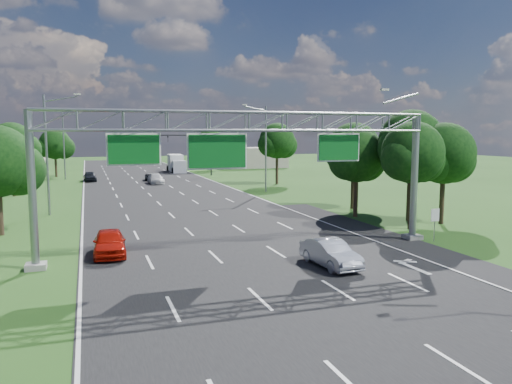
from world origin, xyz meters
name	(u,v)px	position (x,y,z in m)	size (l,w,h in m)	color
ground	(185,209)	(0.00, 30.00, 0.00)	(220.00, 220.00, 0.00)	#214916
road	(185,209)	(0.00, 30.00, 0.00)	(18.00, 180.00, 0.02)	black
road_flare	(378,235)	(10.20, 14.00, 0.00)	(3.00, 30.00, 0.02)	black
sign_gantry	(249,132)	(0.33, 12.00, 6.89)	(23.50, 1.00, 9.56)	gray
regulatory_sign	(435,218)	(12.40, 10.98, 1.51)	(0.60, 0.08, 2.10)	gray
traffic_signal	(190,144)	(7.48, 65.00, 5.17)	(12.21, 0.24, 7.00)	black
streetlight_l_near	(49,149)	(-11.30, 30.00, 5.58)	(2.97, 0.22, 10.16)	gray
streetlight_l_far	(65,142)	(-11.30, 65.00, 5.58)	(2.97, 0.22, 10.16)	gray
streetlight_r_mid	(264,144)	(11.30, 40.00, 5.58)	(2.97, 0.22, 10.16)	gray
tree_cluster_right	(394,153)	(14.80, 19.19, 5.31)	(9.91, 14.60, 8.68)	#2D2116
tree_verge_lb	(13,147)	(-15.92, 45.04, 5.41)	(5.76, 4.80, 8.06)	#2D2116
tree_verge_lc	(56,145)	(-12.92, 70.04, 4.98)	(5.76, 4.80, 7.62)	#2D2116
tree_verge_rd	(277,143)	(16.08, 48.04, 5.63)	(5.76, 4.80, 8.28)	#2D2116
tree_verge_re	(210,142)	(14.08, 78.04, 5.20)	(5.76, 4.80, 7.84)	#2D2116
building_left	(1,160)	(-22.00, 78.00, 2.50)	(14.00, 10.00, 5.00)	#A9A08E
building_right	(253,157)	(24.00, 82.00, 2.00)	(12.00, 9.00, 4.00)	#A9A08E
red_coupe	(110,242)	(-7.32, 13.83, 0.74)	(1.74, 4.31, 1.47)	#B81508
silver_sedan	(330,253)	(3.35, 7.69, 0.69)	(1.46, 4.19, 1.38)	#B0B3BC
car_queue_a	(156,179)	(0.52, 53.92, 0.67)	(1.87, 4.59, 1.33)	silver
car_queue_b	(151,177)	(0.51, 59.11, 0.54)	(1.78, 3.86, 1.07)	black
car_queue_c	(90,176)	(-8.00, 60.46, 0.72)	(1.70, 4.22, 1.44)	black
box_truck	(176,164)	(6.87, 74.59, 1.48)	(2.74, 8.28, 3.09)	white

